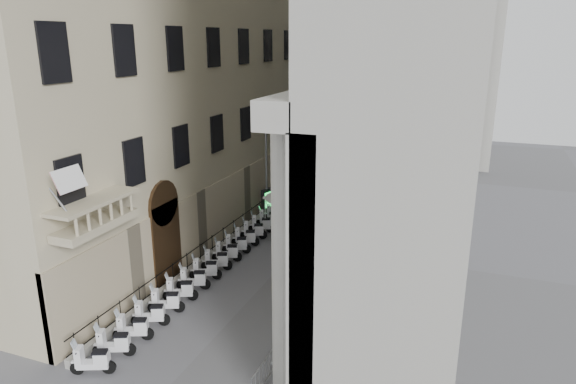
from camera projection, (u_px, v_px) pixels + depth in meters
name	position (u px, v px, depth m)	size (l,w,h in m)	color
far_building	(393.00, 13.00, 53.77)	(22.00, 10.00, 30.00)	#B0AFA6
iron_fence	(230.00, 243.00, 32.71)	(0.30, 28.00, 1.40)	black
blue_awning	(386.00, 219.00, 36.98)	(1.60, 3.00, 3.00)	navy
flag	(92.00, 357.00, 20.97)	(1.00, 1.40, 8.20)	#9E0C11
scooter_0	(95.00, 374.00, 19.94)	(0.56, 1.40, 1.50)	white
scooter_1	(116.00, 356.00, 21.05)	(0.56, 1.40, 1.50)	white
scooter_2	(135.00, 340.00, 22.17)	(0.56, 1.40, 1.50)	white
scooter_3	(152.00, 325.00, 23.28)	(0.56, 1.40, 1.50)	white
scooter_4	(167.00, 312.00, 24.39)	(0.56, 1.40, 1.50)	white
scooter_5	(181.00, 300.00, 25.51)	(0.56, 1.40, 1.50)	white
scooter_6	(194.00, 289.00, 26.62)	(0.56, 1.40, 1.50)	white
scooter_7	(206.00, 279.00, 27.74)	(0.56, 1.40, 1.50)	white
scooter_8	(217.00, 270.00, 28.85)	(0.56, 1.40, 1.50)	white
scooter_9	(228.00, 261.00, 29.97)	(0.56, 1.40, 1.50)	white
scooter_10	(237.00, 253.00, 31.08)	(0.56, 1.40, 1.50)	white
scooter_11	(246.00, 246.00, 32.20)	(0.56, 1.40, 1.50)	white
scooter_12	(254.00, 239.00, 33.31)	(0.56, 1.40, 1.50)	white
scooter_13	(262.00, 232.00, 34.42)	(0.56, 1.40, 1.50)	white
scooter_14	(269.00, 226.00, 35.54)	(0.56, 1.40, 1.50)	white
scooter_15	(276.00, 221.00, 36.65)	(0.56, 1.40, 1.50)	white
barrier_0	(265.00, 384.00, 19.34)	(0.60, 2.40, 1.10)	#A0A2A7
barrier_1	(289.00, 348.00, 21.57)	(0.60, 2.40, 1.10)	#A0A2A7
barrier_2	(308.00, 319.00, 23.81)	(0.60, 2.40, 1.10)	#A0A2A7
barrier_3	(324.00, 295.00, 26.05)	(0.60, 2.40, 1.10)	#A0A2A7
barrier_4	(337.00, 275.00, 28.29)	(0.60, 2.40, 1.10)	#A0A2A7
barrier_5	(348.00, 257.00, 30.52)	(0.60, 2.40, 1.10)	#A0A2A7
barrier_6	(358.00, 242.00, 32.76)	(0.60, 2.40, 1.10)	#A0A2A7
security_tent	(294.00, 187.00, 34.47)	(4.31, 4.31, 3.50)	white
street_lamp	(270.00, 153.00, 36.31)	(2.59, 0.23, 7.94)	gray
info_kiosk	(267.00, 202.00, 37.48)	(0.55, 1.00, 2.02)	black
pedestrian_a	(369.00, 184.00, 42.93)	(0.59, 0.39, 1.63)	black
pedestrian_b	(335.00, 209.00, 36.16)	(0.91, 0.71, 1.88)	black
pedestrian_c	(340.00, 169.00, 47.79)	(0.82, 0.54, 1.68)	black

